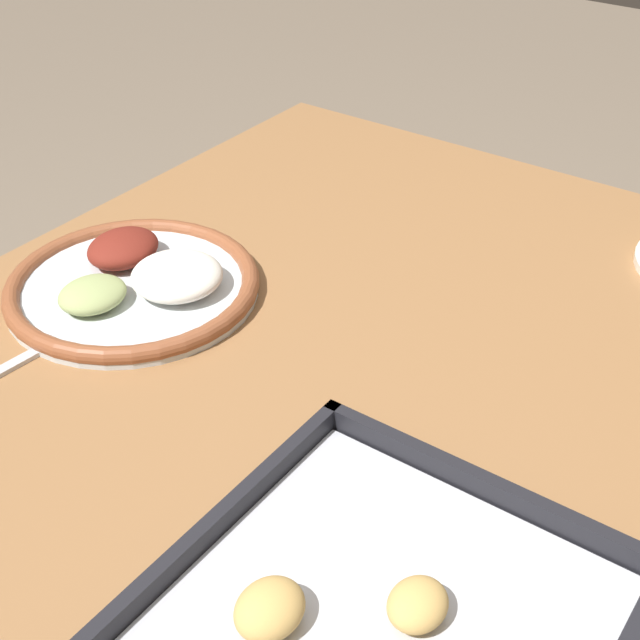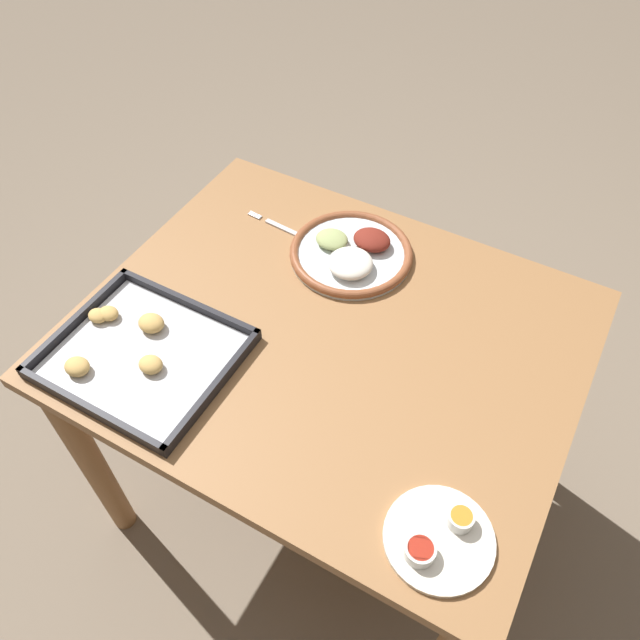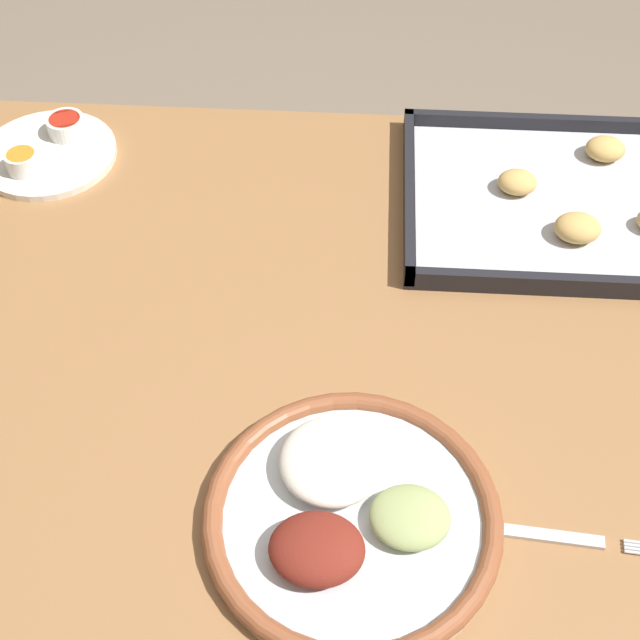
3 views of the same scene
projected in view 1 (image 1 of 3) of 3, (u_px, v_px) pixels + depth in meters
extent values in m
cube|color=olive|center=(330.00, 347.00, 0.94)|extent=(1.01, 0.82, 0.03)
cylinder|color=olive|center=(309.00, 318.00, 1.62)|extent=(0.06, 0.06, 0.70)
cylinder|color=silver|center=(133.00, 289.00, 0.99)|extent=(0.28, 0.28, 0.01)
torus|color=brown|center=(133.00, 284.00, 0.98)|extent=(0.28, 0.28, 0.02)
ellipsoid|color=white|center=(177.00, 276.00, 0.97)|extent=(0.10, 0.10, 0.04)
ellipsoid|color=maroon|center=(123.00, 248.00, 1.02)|extent=(0.09, 0.07, 0.03)
ellipsoid|color=#9EAD6B|center=(93.00, 294.00, 0.94)|extent=(0.08, 0.07, 0.03)
cube|color=silver|center=(20.00, 361.00, 0.89)|extent=(0.16, 0.02, 0.00)
cube|color=black|center=(204.00, 535.00, 0.68)|extent=(0.36, 0.01, 0.02)
cube|color=black|center=(482.00, 484.00, 0.73)|extent=(0.01, 0.31, 0.02)
ellipsoid|color=tan|center=(418.00, 604.00, 0.63)|extent=(0.05, 0.04, 0.03)
ellipsoid|color=tan|center=(270.00, 609.00, 0.62)|extent=(0.06, 0.05, 0.03)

